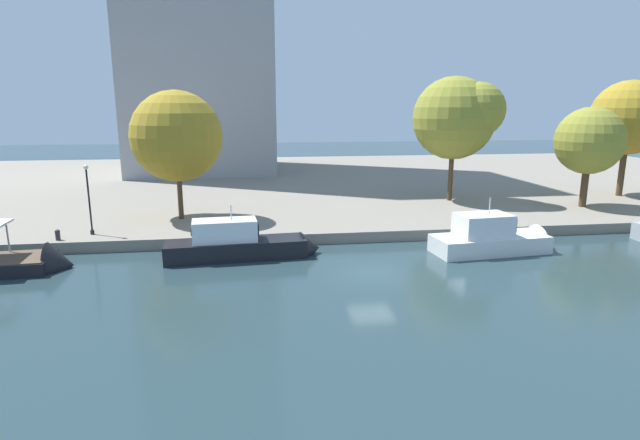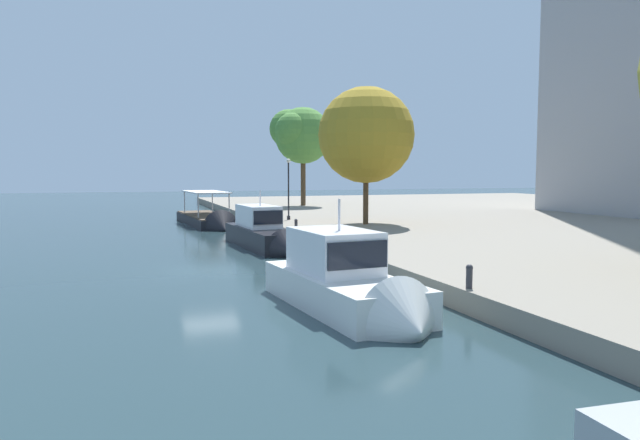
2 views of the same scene
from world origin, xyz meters
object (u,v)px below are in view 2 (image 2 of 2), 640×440
(tour_boat_0, at_px, (209,222))
(mooring_bollard_0, at_px, (469,275))
(lamp_post, at_px, (289,187))
(mooring_bollard_2, at_px, (267,214))
(motor_yacht_1, at_px, (264,236))
(motor_yacht_2, at_px, (349,290))
(tree_4, at_px, (299,134))
(tree_1, at_px, (370,136))
(mooring_bollard_1, at_px, (296,223))

(tour_boat_0, distance_m, mooring_bollard_0, 33.73)
(tour_boat_0, bearing_deg, mooring_bollard_0, 2.26)
(mooring_bollard_0, height_order, lamp_post, lamp_post)
(mooring_bollard_2, bearing_deg, motor_yacht_1, -14.45)
(motor_yacht_2, bearing_deg, mooring_bollard_0, 65.18)
(tree_4, bearing_deg, motor_yacht_1, -20.52)
(motor_yacht_1, bearing_deg, tree_1, 115.33)
(motor_yacht_1, relative_size, tree_4, 0.91)
(tour_boat_0, xyz_separation_m, mooring_bollard_2, (3.68, 4.17, 0.85))
(motor_yacht_2, bearing_deg, motor_yacht_1, 170.91)
(motor_yacht_2, distance_m, mooring_bollard_0, 3.94)
(motor_yacht_1, xyz_separation_m, lamp_post, (-10.27, 4.41, 2.66))
(tour_boat_0, distance_m, tree_1, 16.18)
(motor_yacht_1, bearing_deg, mooring_bollard_0, 4.40)
(lamp_post, height_order, tree_1, tree_1)
(tree_4, bearing_deg, mooring_bollard_0, -9.81)
(motor_yacht_1, xyz_separation_m, tree_1, (-5.16, 9.13, 6.41))
(mooring_bollard_0, relative_size, tree_4, 0.07)
(mooring_bollard_1, relative_size, tree_4, 0.06)
(motor_yacht_1, height_order, mooring_bollard_1, motor_yacht_1)
(mooring_bollard_2, bearing_deg, motor_yacht_2, -8.22)
(tree_4, bearing_deg, tree_1, -3.78)
(tour_boat_0, distance_m, motor_yacht_1, 15.77)
(lamp_post, bearing_deg, tree_1, 42.75)
(mooring_bollard_0, bearing_deg, tree_4, 170.19)
(mooring_bollard_1, bearing_deg, lamp_post, 168.48)
(mooring_bollard_1, bearing_deg, tree_4, 163.03)
(motor_yacht_1, relative_size, tree_1, 1.00)
(mooring_bollard_1, distance_m, tree_1, 8.73)
(tour_boat_0, xyz_separation_m, mooring_bollard_1, (12.28, 4.09, 0.80))
(motor_yacht_2, relative_size, mooring_bollard_1, 13.81)
(mooring_bollard_1, distance_m, mooring_bollard_2, 8.60)
(mooring_bollard_0, relative_size, mooring_bollard_1, 1.25)
(lamp_post, xyz_separation_m, tree_1, (5.11, 4.72, 3.75))
(motor_yacht_2, height_order, mooring_bollard_2, motor_yacht_2)
(mooring_bollard_0, relative_size, lamp_post, 0.16)
(mooring_bollard_2, relative_size, tree_1, 0.07)
(motor_yacht_2, xyz_separation_m, lamp_post, (-26.76, 5.43, 2.65))
(mooring_bollard_1, relative_size, mooring_bollard_2, 0.87)
(mooring_bollard_0, height_order, tree_1, tree_1)
(mooring_bollard_0, xyz_separation_m, tree_1, (-22.94, 6.46, 5.90))
(mooring_bollard_1, relative_size, tree_1, 0.06)
(mooring_bollard_0, bearing_deg, mooring_bollard_1, 179.05)
(tour_boat_0, bearing_deg, motor_yacht_2, -4.02)
(motor_yacht_1, distance_m, motor_yacht_2, 16.52)
(motor_yacht_2, height_order, tree_4, tree_4)
(motor_yacht_2, relative_size, tree_4, 0.80)
(tour_boat_0, relative_size, motor_yacht_1, 1.31)
(tree_1, bearing_deg, tree_4, 176.22)
(tour_boat_0, xyz_separation_m, lamp_post, (5.46, 5.48, 3.04))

